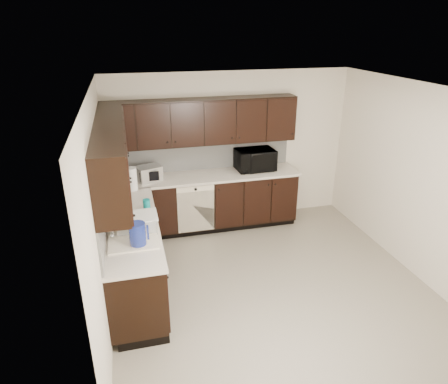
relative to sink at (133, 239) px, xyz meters
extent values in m
plane|color=gray|center=(1.68, 0.01, -0.88)|extent=(4.00, 4.00, 0.00)
plane|color=white|center=(1.68, 0.01, 1.62)|extent=(4.00, 4.00, 0.00)
cube|color=silver|center=(1.68, 2.01, 0.37)|extent=(4.00, 0.02, 2.50)
cube|color=silver|center=(-0.32, 0.01, 0.37)|extent=(0.02, 4.00, 2.50)
cube|color=silver|center=(3.68, 0.01, 0.37)|extent=(0.02, 4.00, 2.50)
cube|color=silver|center=(1.68, -1.99, 0.37)|extent=(4.00, 0.02, 2.50)
cube|color=black|center=(1.18, 1.71, -0.43)|extent=(3.00, 0.60, 0.90)
cube|color=black|center=(-0.02, 0.31, -0.43)|extent=(0.60, 2.20, 0.90)
cube|color=black|center=(1.18, 1.74, -0.83)|extent=(3.00, 0.54, 0.10)
cube|color=black|center=(0.01, 0.31, -0.83)|extent=(0.54, 2.20, 0.10)
cube|color=beige|center=(1.18, 1.71, 0.04)|extent=(3.03, 0.63, 0.04)
cube|color=beige|center=(-0.02, 0.31, 0.04)|extent=(0.63, 2.23, 0.04)
cube|color=beige|center=(1.18, 2.00, 0.30)|extent=(3.00, 0.02, 0.48)
cube|color=beige|center=(-0.31, 0.61, 0.30)|extent=(0.02, 2.80, 0.48)
cube|color=black|center=(1.18, 1.85, 0.89)|extent=(3.00, 0.33, 0.70)
cube|color=black|center=(-0.15, 0.45, 0.89)|extent=(0.33, 2.47, 0.70)
cube|color=#FAEBCC|center=(0.98, 1.42, -0.38)|extent=(0.58, 0.02, 0.78)
cube|color=#FAEBCC|center=(0.98, 1.42, -0.04)|extent=(0.58, 0.03, 0.08)
cylinder|color=black|center=(0.98, 1.40, -0.04)|extent=(0.04, 0.02, 0.04)
cube|color=#FAEBCC|center=(0.00, 0.01, 0.06)|extent=(0.54, 0.82, 0.03)
cube|color=#FAEBCC|center=(0.00, -0.19, -0.02)|extent=(0.42, 0.34, 0.16)
cube|color=#FAEBCC|center=(0.00, 0.21, -0.02)|extent=(0.42, 0.34, 0.16)
cylinder|color=silver|center=(-0.22, 0.01, 0.19)|extent=(0.03, 0.03, 0.26)
cylinder|color=silver|center=(-0.17, 0.01, 0.31)|extent=(0.14, 0.02, 0.02)
cylinder|color=#B2B2B7|center=(0.00, -0.19, 0.01)|extent=(0.20, 0.20, 0.10)
imported|color=black|center=(2.04, 1.76, 0.23)|extent=(0.64, 0.45, 0.34)
imported|color=gray|center=(0.20, 0.10, 0.15)|extent=(0.09, 0.09, 0.18)
imported|color=gray|center=(-0.19, 0.78, 0.19)|extent=(0.10, 0.10, 0.26)
cube|color=silver|center=(0.31, 1.69, 0.17)|extent=(0.43, 0.38, 0.22)
cube|color=white|center=(0.07, 0.12, 0.15)|extent=(0.46, 0.35, 0.17)
cylinder|color=navy|center=(0.05, -0.26, 0.19)|extent=(0.20, 0.20, 0.27)
cylinder|color=#0B8083|center=(0.20, 0.50, 0.16)|extent=(0.12, 0.12, 0.20)
cylinder|color=white|center=(0.05, 1.36, 0.23)|extent=(0.20, 0.20, 0.34)
camera|label=1|loc=(0.04, -4.14, 2.28)|focal=32.00mm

